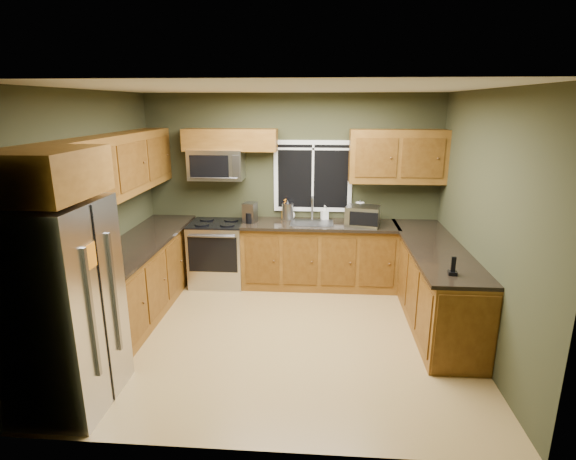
# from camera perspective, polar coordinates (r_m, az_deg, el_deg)

# --- Properties ---
(floor) EXTENTS (4.20, 4.20, 0.00)m
(floor) POSITION_cam_1_polar(r_m,az_deg,el_deg) (5.28, -0.84, -13.14)
(floor) COLOR #9E7B45
(floor) RESTS_ON ground
(ceiling) EXTENTS (4.20, 4.20, 0.00)m
(ceiling) POSITION_cam_1_polar(r_m,az_deg,el_deg) (4.63, -0.98, 17.58)
(ceiling) COLOR white
(ceiling) RESTS_ON back_wall
(back_wall) EXTENTS (4.20, 0.00, 4.20)m
(back_wall) POSITION_cam_1_polar(r_m,az_deg,el_deg) (6.53, 0.51, 5.14)
(back_wall) COLOR #32331E
(back_wall) RESTS_ON ground
(front_wall) EXTENTS (4.20, 0.00, 4.20)m
(front_wall) POSITION_cam_1_polar(r_m,az_deg,el_deg) (3.08, -3.92, -7.22)
(front_wall) COLOR #32331E
(front_wall) RESTS_ON ground
(left_wall) EXTENTS (0.00, 3.60, 3.60)m
(left_wall) POSITION_cam_1_polar(r_m,az_deg,el_deg) (5.39, -23.77, 1.50)
(left_wall) COLOR #32331E
(left_wall) RESTS_ON ground
(right_wall) EXTENTS (0.00, 3.60, 3.60)m
(right_wall) POSITION_cam_1_polar(r_m,az_deg,el_deg) (5.05, 23.56, 0.64)
(right_wall) COLOR #32331E
(right_wall) RESTS_ON ground
(window) EXTENTS (1.12, 0.03, 1.02)m
(window) POSITION_cam_1_polar(r_m,az_deg,el_deg) (6.47, 3.17, 6.83)
(window) COLOR white
(window) RESTS_ON back_wall
(base_cabinets_left) EXTENTS (0.60, 2.65, 0.90)m
(base_cabinets_left) POSITION_cam_1_polar(r_m,az_deg,el_deg) (5.93, -18.13, -5.84)
(base_cabinets_left) COLOR brown
(base_cabinets_left) RESTS_ON ground
(countertop_left) EXTENTS (0.65, 2.65, 0.04)m
(countertop_left) POSITION_cam_1_polar(r_m,az_deg,el_deg) (5.77, -18.29, -1.50)
(countertop_left) COLOR black
(countertop_left) RESTS_ON base_cabinets_left
(base_cabinets_back) EXTENTS (2.17, 0.60, 0.90)m
(base_cabinets_back) POSITION_cam_1_polar(r_m,az_deg,el_deg) (6.46, 4.00, -3.29)
(base_cabinets_back) COLOR brown
(base_cabinets_back) RESTS_ON ground
(countertop_back) EXTENTS (2.17, 0.65, 0.04)m
(countertop_back) POSITION_cam_1_polar(r_m,az_deg,el_deg) (6.30, 4.07, 0.68)
(countertop_back) COLOR black
(countertop_back) RESTS_ON base_cabinets_back
(base_cabinets_peninsula) EXTENTS (0.60, 2.52, 0.90)m
(base_cabinets_peninsula) POSITION_cam_1_polar(r_m,az_deg,el_deg) (5.73, 18.00, -6.58)
(base_cabinets_peninsula) COLOR brown
(base_cabinets_peninsula) RESTS_ON ground
(countertop_peninsula) EXTENTS (0.65, 2.50, 0.04)m
(countertop_peninsula) POSITION_cam_1_polar(r_m,az_deg,el_deg) (5.58, 18.14, -2.08)
(countertop_peninsula) COLOR black
(countertop_peninsula) RESTS_ON base_cabinets_peninsula
(upper_cabinets_left) EXTENTS (0.33, 2.65, 0.72)m
(upper_cabinets_left) POSITION_cam_1_polar(r_m,az_deg,el_deg) (5.64, -20.63, 7.71)
(upper_cabinets_left) COLOR brown
(upper_cabinets_left) RESTS_ON left_wall
(upper_cabinets_back_left) EXTENTS (1.30, 0.33, 0.30)m
(upper_cabinets_back_left) POSITION_cam_1_polar(r_m,az_deg,el_deg) (6.39, -7.36, 11.29)
(upper_cabinets_back_left) COLOR brown
(upper_cabinets_back_left) RESTS_ON back_wall
(upper_cabinets_back_right) EXTENTS (1.30, 0.33, 0.72)m
(upper_cabinets_back_right) POSITION_cam_1_polar(r_m,az_deg,el_deg) (6.37, 13.73, 9.06)
(upper_cabinets_back_right) COLOR brown
(upper_cabinets_back_right) RESTS_ON back_wall
(upper_cabinet_over_fridge) EXTENTS (0.72, 0.90, 0.38)m
(upper_cabinet_over_fridge) POSITION_cam_1_polar(r_m,az_deg,el_deg) (3.98, -28.80, 6.30)
(upper_cabinet_over_fridge) COLOR brown
(upper_cabinet_over_fridge) RESTS_ON left_wall
(refrigerator) EXTENTS (0.74, 0.90, 1.80)m
(refrigerator) POSITION_cam_1_polar(r_m,az_deg,el_deg) (4.28, -26.79, -8.74)
(refrigerator) COLOR #B7B7BC
(refrigerator) RESTS_ON ground
(range) EXTENTS (0.76, 0.69, 0.94)m
(range) POSITION_cam_1_polar(r_m,az_deg,el_deg) (6.59, -8.86, -2.88)
(range) COLOR #B7B7BC
(range) RESTS_ON ground
(microwave) EXTENTS (0.76, 0.41, 0.42)m
(microwave) POSITION_cam_1_polar(r_m,az_deg,el_deg) (6.44, -9.07, 8.21)
(microwave) COLOR #B7B7BC
(microwave) RESTS_ON back_wall
(sink) EXTENTS (0.60, 0.42, 0.36)m
(sink) POSITION_cam_1_polar(r_m,az_deg,el_deg) (6.31, 3.04, 1.03)
(sink) COLOR slate
(sink) RESTS_ON countertop_back
(toaster_oven) EXTENTS (0.50, 0.43, 0.28)m
(toaster_oven) POSITION_cam_1_polar(r_m,az_deg,el_deg) (6.19, 9.44, 1.76)
(toaster_oven) COLOR #B7B7BC
(toaster_oven) RESTS_ON countertop_back
(coffee_maker) EXTENTS (0.20, 0.25, 0.28)m
(coffee_maker) POSITION_cam_1_polar(r_m,az_deg,el_deg) (6.33, -4.85, 2.15)
(coffee_maker) COLOR slate
(coffee_maker) RESTS_ON countertop_back
(kettle) EXTENTS (0.20, 0.20, 0.29)m
(kettle) POSITION_cam_1_polar(r_m,az_deg,el_deg) (6.45, -0.03, 2.49)
(kettle) COLOR #B7B7BC
(kettle) RESTS_ON countertop_back
(paper_towel_roll) EXTENTS (0.14, 0.14, 0.31)m
(paper_towel_roll) POSITION_cam_1_polar(r_m,az_deg,el_deg) (6.41, 9.08, 2.27)
(paper_towel_roll) COLOR white
(paper_towel_roll) RESTS_ON countertop_back
(soap_bottle_a) EXTENTS (0.14, 0.14, 0.29)m
(soap_bottle_a) POSITION_cam_1_polar(r_m,az_deg,el_deg) (6.47, -0.35, 2.64)
(soap_bottle_a) COLOR orange
(soap_bottle_a) RESTS_ON countertop_back
(soap_bottle_b) EXTENTS (0.12, 0.12, 0.20)m
(soap_bottle_b) POSITION_cam_1_polar(r_m,az_deg,el_deg) (6.49, 4.68, 2.23)
(soap_bottle_b) COLOR white
(soap_bottle_b) RESTS_ON countertop_back
(soap_bottle_c) EXTENTS (0.13, 0.13, 0.16)m
(soap_bottle_c) POSITION_cam_1_polar(r_m,az_deg,el_deg) (6.50, 0.34, 2.14)
(soap_bottle_c) COLOR white
(soap_bottle_c) RESTS_ON countertop_back
(cordless_phone) EXTENTS (0.09, 0.09, 0.19)m
(cordless_phone) POSITION_cam_1_polar(r_m,az_deg,el_deg) (4.67, 20.20, -4.72)
(cordless_phone) COLOR black
(cordless_phone) RESTS_ON countertop_peninsula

